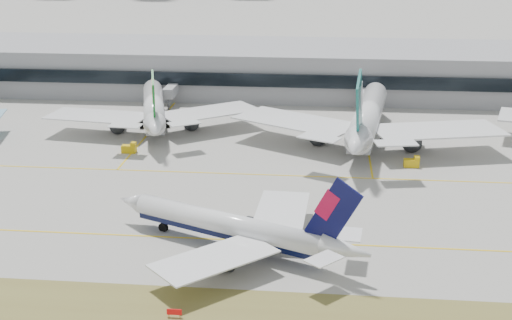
# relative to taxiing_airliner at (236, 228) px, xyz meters

# --- Properties ---
(ground) EXTENTS (3000.00, 3000.00, 0.00)m
(ground) POSITION_rel_taxiing_airliner_xyz_m (1.82, 8.91, -4.09)
(ground) COLOR gray
(ground) RESTS_ON ground
(taxiing_airliner) EXTENTS (47.52, 40.37, 16.97)m
(taxiing_airliner) POSITION_rel_taxiing_airliner_xyz_m (0.00, 0.00, 0.00)
(taxiing_airliner) COLOR white
(taxiing_airliner) RESTS_ON ground
(widebody_eva) EXTENTS (56.90, 56.77, 20.92)m
(widebody_eva) POSITION_rel_taxiing_airliner_xyz_m (-31.99, 73.67, 1.47)
(widebody_eva) COLOR white
(widebody_eva) RESTS_ON ground
(widebody_cathay) EXTENTS (68.32, 67.41, 24.57)m
(widebody_cathay) POSITION_rel_taxiing_airliner_xyz_m (25.28, 65.11, 2.44)
(widebody_cathay) COLOR white
(widebody_cathay) RESTS_ON ground
(terminal) EXTENTS (280.00, 43.10, 15.00)m
(terminal) POSITION_rel_taxiing_airliner_xyz_m (1.82, 123.75, 3.41)
(terminal) COLOR gray
(terminal) RESTS_ON ground
(hold_sign_left) EXTENTS (2.20, 0.15, 1.35)m
(hold_sign_left) POSITION_rel_taxiing_airliner_xyz_m (-6.05, -23.09, -3.21)
(hold_sign_left) COLOR red
(hold_sign_left) RESTS_ON ground
(gse_b) EXTENTS (3.55, 2.00, 2.60)m
(gse_b) POSITION_rel_taxiing_airliner_xyz_m (-33.10, 51.91, -3.04)
(gse_b) COLOR #DDB20B
(gse_b) RESTS_ON ground
(gse_c) EXTENTS (3.55, 2.00, 2.60)m
(gse_c) POSITION_rel_taxiing_airliner_xyz_m (35.14, 47.88, -3.04)
(gse_c) COLOR #DDB20B
(gse_c) RESTS_ON ground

